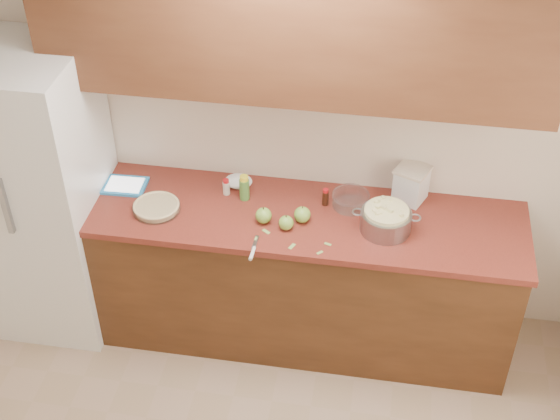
% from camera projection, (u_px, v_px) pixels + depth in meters
% --- Properties ---
extents(room_shell, '(3.60, 3.60, 3.60)m').
position_uv_depth(room_shell, '(229.00, 377.00, 2.94)').
color(room_shell, tan).
rests_on(room_shell, ground).
extents(counter_run, '(2.64, 0.68, 0.92)m').
position_uv_depth(counter_run, '(288.00, 274.00, 4.60)').
color(counter_run, '#563018').
rests_on(counter_run, ground).
extents(upper_cabinets, '(2.60, 0.34, 0.70)m').
position_uv_depth(upper_cabinets, '(294.00, 30.00, 3.79)').
color(upper_cabinets, brown).
rests_on(upper_cabinets, room_shell).
extents(fridge, '(0.70, 0.70, 1.80)m').
position_uv_depth(fridge, '(40.00, 195.00, 4.48)').
color(fridge, white).
rests_on(fridge, ground).
extents(pie, '(0.27, 0.27, 0.04)m').
position_uv_depth(pie, '(156.00, 207.00, 4.33)').
color(pie, silver).
rests_on(pie, counter_run).
extents(colander, '(0.37, 0.27, 0.14)m').
position_uv_depth(colander, '(386.00, 220.00, 4.17)').
color(colander, gray).
rests_on(colander, counter_run).
extents(flour_canister, '(0.22, 0.22, 0.21)m').
position_uv_depth(flour_canister, '(411.00, 184.00, 4.36)').
color(flour_canister, silver).
rests_on(flour_canister, counter_run).
extents(tablet, '(0.25, 0.20, 0.02)m').
position_uv_depth(tablet, '(125.00, 185.00, 4.51)').
color(tablet, '#2B8ACE').
rests_on(tablet, counter_run).
extents(paring_knife, '(0.03, 0.20, 0.02)m').
position_uv_depth(paring_knife, '(253.00, 252.00, 4.06)').
color(paring_knife, gray).
rests_on(paring_knife, counter_run).
extents(lemon_bottle, '(0.06, 0.06, 0.15)m').
position_uv_depth(lemon_bottle, '(244.00, 188.00, 4.38)').
color(lemon_bottle, '#4C8C38').
rests_on(lemon_bottle, counter_run).
extents(cinnamon_shaker, '(0.04, 0.04, 0.10)m').
position_uv_depth(cinnamon_shaker, '(226.00, 187.00, 4.43)').
color(cinnamon_shaker, beige).
rests_on(cinnamon_shaker, counter_run).
extents(vanilla_bottle, '(0.04, 0.04, 0.10)m').
position_uv_depth(vanilla_bottle, '(325.00, 197.00, 4.35)').
color(vanilla_bottle, black).
rests_on(vanilla_bottle, counter_run).
extents(mixing_bowl, '(0.21, 0.21, 0.08)m').
position_uv_depth(mixing_bowl, '(351.00, 199.00, 4.35)').
color(mixing_bowl, silver).
rests_on(mixing_bowl, counter_run).
extents(paper_towel, '(0.18, 0.15, 0.07)m').
position_uv_depth(paper_towel, '(238.00, 181.00, 4.50)').
color(paper_towel, white).
rests_on(paper_towel, counter_run).
extents(apple_left, '(0.09, 0.09, 0.10)m').
position_uv_depth(apple_left, '(264.00, 215.00, 4.23)').
color(apple_left, '#77A83A').
rests_on(apple_left, counter_run).
extents(apple_center, '(0.09, 0.09, 0.10)m').
position_uv_depth(apple_center, '(302.00, 215.00, 4.24)').
color(apple_center, '#77A83A').
rests_on(apple_center, counter_run).
extents(apple_front, '(0.08, 0.08, 0.09)m').
position_uv_depth(apple_front, '(286.00, 223.00, 4.19)').
color(apple_front, '#77A83A').
rests_on(apple_front, counter_run).
extents(peel_a, '(0.04, 0.04, 0.00)m').
position_uv_depth(peel_a, '(320.00, 253.00, 4.06)').
color(peel_a, '#8DB457').
rests_on(peel_a, counter_run).
extents(peel_b, '(0.04, 0.03, 0.00)m').
position_uv_depth(peel_b, '(328.00, 244.00, 4.11)').
color(peel_b, '#8DB457').
rests_on(peel_b, counter_run).
extents(peel_c, '(0.04, 0.05, 0.00)m').
position_uv_depth(peel_c, '(292.00, 246.00, 4.10)').
color(peel_c, '#8DB457').
rests_on(peel_c, counter_run).
extents(peel_d, '(0.01, 0.03, 0.00)m').
position_uv_depth(peel_d, '(256.00, 239.00, 4.15)').
color(peel_d, '#8DB457').
rests_on(peel_d, counter_run).
extents(peel_e, '(0.05, 0.04, 0.00)m').
position_uv_depth(peel_e, '(266.00, 232.00, 4.19)').
color(peel_e, '#8DB457').
rests_on(peel_e, counter_run).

